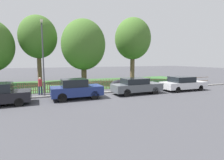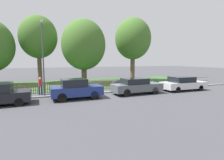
# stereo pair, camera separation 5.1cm
# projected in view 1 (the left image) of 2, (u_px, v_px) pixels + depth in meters

# --- Properties ---
(ground_plane) EXTENTS (120.00, 120.00, 0.00)m
(ground_plane) POSITION_uv_depth(u_px,v_px,m) (100.00, 94.00, 15.69)
(ground_plane) COLOR #424247
(kerb_stone) EXTENTS (32.03, 0.20, 0.12)m
(kerb_stone) POSITION_uv_depth(u_px,v_px,m) (99.00, 93.00, 15.77)
(kerb_stone) COLOR gray
(kerb_stone) RESTS_ON ground
(grass_strip) EXTENTS (32.03, 10.04, 0.01)m
(grass_strip) POSITION_uv_depth(u_px,v_px,m) (83.00, 84.00, 22.43)
(grass_strip) COLOR #33602D
(grass_strip) RESTS_ON ground
(park_fence) EXTENTS (32.03, 0.05, 1.03)m
(park_fence) POSITION_uv_depth(u_px,v_px,m) (93.00, 85.00, 17.73)
(park_fence) COLOR olive
(park_fence) RESTS_ON ground
(parked_car_silver_hatchback) EXTENTS (3.78, 1.99, 1.49)m
(parked_car_silver_hatchback) POSITION_uv_depth(u_px,v_px,m) (0.00, 94.00, 11.66)
(parked_car_silver_hatchback) COLOR black
(parked_car_silver_hatchback) RESTS_ON ground
(parked_car_black_saloon) EXTENTS (3.94, 1.79, 1.57)m
(parked_car_black_saloon) POSITION_uv_depth(u_px,v_px,m) (76.00, 89.00, 13.57)
(parked_car_black_saloon) COLOR navy
(parked_car_black_saloon) RESTS_ON ground
(parked_car_navy_estate) EXTENTS (4.55, 1.80, 1.41)m
(parked_car_navy_estate) POSITION_uv_depth(u_px,v_px,m) (136.00, 86.00, 15.60)
(parked_car_navy_estate) COLOR #51565B
(parked_car_navy_estate) RESTS_ON ground
(parked_car_red_compact) EXTENTS (4.53, 1.89, 1.39)m
(parked_car_red_compact) POSITION_uv_depth(u_px,v_px,m) (183.00, 83.00, 17.43)
(parked_car_red_compact) COLOR silver
(parked_car_red_compact) RESTS_ON ground
(covered_motorcycle) EXTENTS (2.05, 0.94, 1.04)m
(covered_motorcycle) POSITION_uv_depth(u_px,v_px,m) (120.00, 84.00, 17.65)
(covered_motorcycle) COLOR black
(covered_motorcycle) RESTS_ON ground
(tree_behind_motorcycle) EXTENTS (4.76, 4.76, 8.72)m
(tree_behind_motorcycle) POSITION_uv_depth(u_px,v_px,m) (38.00, 37.00, 22.48)
(tree_behind_motorcycle) COLOR brown
(tree_behind_motorcycle) RESTS_ON ground
(tree_mid_park) EXTENTS (5.55, 5.55, 8.15)m
(tree_mid_park) POSITION_uv_depth(u_px,v_px,m) (83.00, 45.00, 22.13)
(tree_mid_park) COLOR brown
(tree_mid_park) RESTS_ON ground
(tree_far_left) EXTENTS (5.12, 5.12, 9.00)m
(tree_far_left) POSITION_uv_depth(u_px,v_px,m) (133.00, 39.00, 24.93)
(tree_far_left) COLOR brown
(tree_far_left) RESTS_ON ground
(pedestrian_near_fence) EXTENTS (0.40, 0.40, 1.54)m
(pedestrian_near_fence) POSITION_uv_depth(u_px,v_px,m) (40.00, 85.00, 15.18)
(pedestrian_near_fence) COLOR #2D3351
(pedestrian_near_fence) RESTS_ON ground
(street_lamp) EXTENTS (0.20, 0.79, 6.14)m
(street_lamp) POSITION_uv_depth(u_px,v_px,m) (43.00, 50.00, 14.23)
(street_lamp) COLOR #47474C
(street_lamp) RESTS_ON ground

